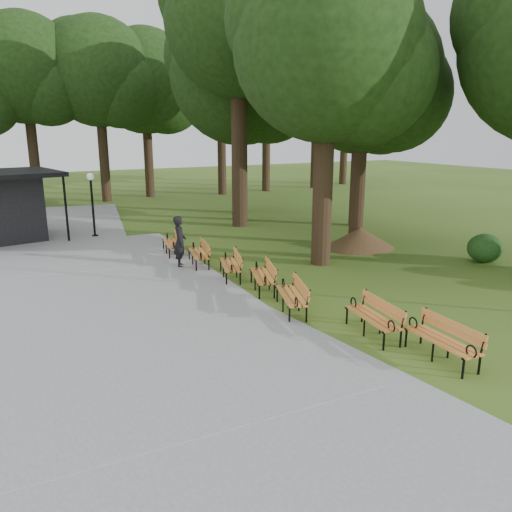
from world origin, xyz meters
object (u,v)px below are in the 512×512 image
bench_5 (198,254)px  lawn_tree_1 (363,75)px  lawn_tree_0 (327,47)px  bench_1 (373,318)px  lawn_tree_5 (360,97)px  bench_0 (442,341)px  person (180,242)px  lamp_post (91,191)px  dirt_mound (360,238)px  lawn_tree_2 (238,23)px  lawn_tree_4 (240,74)px  bench_4 (230,265)px  bench_3 (262,276)px  bench_6 (172,243)px  bench_2 (291,296)px

bench_5 → lawn_tree_1: bearing=102.4°
lawn_tree_0 → bench_5: bearing=154.8°
bench_1 → lawn_tree_5: lawn_tree_5 is taller
bench_0 → bench_5: size_ratio=1.00×
person → lamp_post: 6.99m
dirt_mound → lawn_tree_2: 11.52m
bench_1 → lawn_tree_4: bearing=171.9°
bench_4 → bench_0: bearing=28.2°
dirt_mound → lawn_tree_2: size_ratio=0.20×
bench_3 → bench_0: bearing=29.3°
lawn_tree_0 → lawn_tree_5: (5.92, 5.40, -1.11)m
lawn_tree_2 → lawn_tree_4: size_ratio=1.12×
lawn_tree_5 → dirt_mound: bearing=-126.4°
bench_0 → bench_5: 9.69m
lawn_tree_0 → lawn_tree_4: lawn_tree_4 is taller
bench_6 → lawn_tree_0: lawn_tree_0 is taller
dirt_mound → bench_5: size_ratio=1.35×
bench_0 → bench_3: 6.06m
bench_1 → person: bearing=-157.6°
bench_2 → lawn_tree_0: lawn_tree_0 is taller
lamp_post → bench_3: (2.99, -10.38, -1.66)m
bench_6 → lawn_tree_5: 11.87m
bench_0 → lawn_tree_5: 16.51m
bench_2 → lawn_tree_5: 14.37m
bench_5 → bench_6: size_ratio=1.00×
bench_0 → lawn_tree_5: lawn_tree_5 is taller
bench_1 → bench_2: bearing=-150.5°
bench_6 → lawn_tree_2: size_ratio=0.15×
person → lawn_tree_0: 8.22m
bench_1 → lawn_tree_0: 9.54m
dirt_mound → bench_5: bench_5 is taller
lamp_post → bench_5: (2.34, -6.81, -1.66)m
bench_6 → lawn_tree_2: lawn_tree_2 is taller
dirt_mound → lawn_tree_1: lawn_tree_1 is taller
bench_1 → bench_3: size_ratio=1.00×
bench_2 → lawn_tree_1: 10.81m
bench_2 → lawn_tree_5: (9.49, 9.07, 5.85)m
bench_2 → lawn_tree_1: size_ratio=0.19×
dirt_mound → bench_4: 6.75m
bench_1 → bench_4: (-0.96, 5.88, 0.00)m
person → lawn_tree_2: lawn_tree_2 is taller
lamp_post → bench_1: size_ratio=1.52×
bench_3 → lawn_tree_0: lawn_tree_0 is taller
lawn_tree_2 → lawn_tree_1: bearing=-68.5°
bench_3 → bench_2: bearing=13.4°
bench_3 → bench_1: bearing=28.1°
dirt_mound → bench_0: bench_0 is taller
person → bench_5: (0.63, -0.14, -0.48)m
bench_2 → lawn_tree_2: size_ratio=0.15×
lawn_tree_0 → lawn_tree_5: 8.09m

